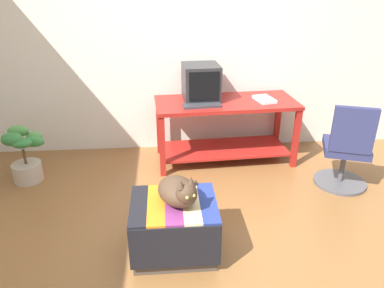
{
  "coord_description": "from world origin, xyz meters",
  "views": [
    {
      "loc": [
        -0.21,
        -2.21,
        1.95
      ],
      "look_at": [
        0.03,
        0.85,
        0.55
      ],
      "focal_mm": 34.35,
      "sensor_mm": 36.0,
      "label": 1
    }
  ],
  "objects_px": {
    "ottoman_with_blanket": "(174,228)",
    "cat": "(179,191)",
    "keyboard": "(202,105)",
    "office_chair": "(346,152)",
    "potted_plant": "(24,156)",
    "desk": "(225,120)",
    "book": "(264,99)",
    "tv_monitor": "(201,83)"
  },
  "relations": [
    {
      "from": "cat",
      "to": "ottoman_with_blanket",
      "type": "bearing_deg",
      "value": 149.3
    },
    {
      "from": "office_chair",
      "to": "ottoman_with_blanket",
      "type": "bearing_deg",
      "value": 45.03
    },
    {
      "from": "keyboard",
      "to": "office_chair",
      "type": "relative_size",
      "value": 0.45
    },
    {
      "from": "desk",
      "to": "cat",
      "type": "distance_m",
      "value": 1.66
    },
    {
      "from": "desk",
      "to": "ottoman_with_blanket",
      "type": "distance_m",
      "value": 1.69
    },
    {
      "from": "desk",
      "to": "tv_monitor",
      "type": "xyz_separation_m",
      "value": [
        -0.27,
        0.08,
        0.41
      ]
    },
    {
      "from": "desk",
      "to": "potted_plant",
      "type": "distance_m",
      "value": 2.16
    },
    {
      "from": "ottoman_with_blanket",
      "to": "potted_plant",
      "type": "height_order",
      "value": "potted_plant"
    },
    {
      "from": "tv_monitor",
      "to": "cat",
      "type": "bearing_deg",
      "value": -104.76
    },
    {
      "from": "desk",
      "to": "cat",
      "type": "xyz_separation_m",
      "value": [
        -0.59,
        -1.54,
        0.06
      ]
    },
    {
      "from": "keyboard",
      "to": "ottoman_with_blanket",
      "type": "relative_size",
      "value": 0.63
    },
    {
      "from": "ottoman_with_blanket",
      "to": "office_chair",
      "type": "bearing_deg",
      "value": 25.92
    },
    {
      "from": "book",
      "to": "office_chair",
      "type": "bearing_deg",
      "value": -58.74
    },
    {
      "from": "cat",
      "to": "office_chair",
      "type": "distance_m",
      "value": 1.89
    },
    {
      "from": "tv_monitor",
      "to": "book",
      "type": "relative_size",
      "value": 1.59
    },
    {
      "from": "tv_monitor",
      "to": "ottoman_with_blanket",
      "type": "height_order",
      "value": "tv_monitor"
    },
    {
      "from": "desk",
      "to": "tv_monitor",
      "type": "height_order",
      "value": "tv_monitor"
    },
    {
      "from": "potted_plant",
      "to": "office_chair",
      "type": "height_order",
      "value": "office_chair"
    },
    {
      "from": "ottoman_with_blanket",
      "to": "cat",
      "type": "distance_m",
      "value": 0.32
    },
    {
      "from": "cat",
      "to": "desk",
      "type": "bearing_deg",
      "value": 44.26
    },
    {
      "from": "book",
      "to": "ottoman_with_blanket",
      "type": "bearing_deg",
      "value": -137.95
    },
    {
      "from": "desk",
      "to": "book",
      "type": "relative_size",
      "value": 5.86
    },
    {
      "from": "potted_plant",
      "to": "book",
      "type": "bearing_deg",
      "value": 6.79
    },
    {
      "from": "cat",
      "to": "office_chair",
      "type": "bearing_deg",
      "value": 1.88
    },
    {
      "from": "desk",
      "to": "book",
      "type": "distance_m",
      "value": 0.48
    },
    {
      "from": "tv_monitor",
      "to": "book",
      "type": "xyz_separation_m",
      "value": [
        0.69,
        -0.1,
        -0.17
      ]
    },
    {
      "from": "tv_monitor",
      "to": "cat",
      "type": "relative_size",
      "value": 0.91
    },
    {
      "from": "potted_plant",
      "to": "office_chair",
      "type": "xyz_separation_m",
      "value": [
        3.21,
        -0.38,
        0.1
      ]
    },
    {
      "from": "desk",
      "to": "tv_monitor",
      "type": "distance_m",
      "value": 0.5
    },
    {
      "from": "desk",
      "to": "book",
      "type": "xyz_separation_m",
      "value": [
        0.42,
        -0.02,
        0.24
      ]
    },
    {
      "from": "tv_monitor",
      "to": "office_chair",
      "type": "height_order",
      "value": "tv_monitor"
    },
    {
      "from": "tv_monitor",
      "to": "potted_plant",
      "type": "height_order",
      "value": "tv_monitor"
    },
    {
      "from": "book",
      "to": "potted_plant",
      "type": "distance_m",
      "value": 2.6
    },
    {
      "from": "book",
      "to": "ottoman_with_blanket",
      "type": "xyz_separation_m",
      "value": [
        -1.06,
        -1.52,
        -0.51
      ]
    },
    {
      "from": "ottoman_with_blanket",
      "to": "potted_plant",
      "type": "xyz_separation_m",
      "value": [
        -1.49,
        1.21,
        0.06
      ]
    },
    {
      "from": "book",
      "to": "cat",
      "type": "height_order",
      "value": "book"
    },
    {
      "from": "ottoman_with_blanket",
      "to": "cat",
      "type": "relative_size",
      "value": 1.36
    },
    {
      "from": "desk",
      "to": "office_chair",
      "type": "height_order",
      "value": "office_chair"
    },
    {
      "from": "keyboard",
      "to": "office_chair",
      "type": "height_order",
      "value": "office_chair"
    },
    {
      "from": "tv_monitor",
      "to": "office_chair",
      "type": "distance_m",
      "value": 1.65
    },
    {
      "from": "desk",
      "to": "office_chair",
      "type": "distance_m",
      "value": 1.3
    },
    {
      "from": "keyboard",
      "to": "potted_plant",
      "type": "xyz_separation_m",
      "value": [
        -1.84,
        -0.16,
        -0.44
      ]
    }
  ]
}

